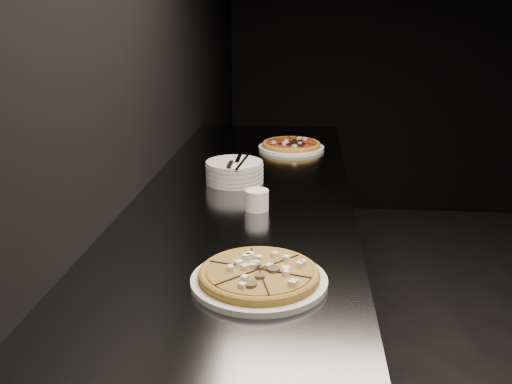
# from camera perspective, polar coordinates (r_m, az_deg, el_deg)

# --- Properties ---
(wall_left) EXTENTS (0.02, 5.00, 2.80)m
(wall_left) POSITION_cam_1_polar(r_m,az_deg,el_deg) (1.96, -12.48, 13.45)
(wall_left) COLOR black
(wall_left) RESTS_ON floor
(counter) EXTENTS (0.74, 2.44, 0.92)m
(counter) POSITION_cam_1_polar(r_m,az_deg,el_deg) (2.16, -1.15, -11.96)
(counter) COLOR #56595D
(counter) RESTS_ON floor
(pizza_mushroom) EXTENTS (0.35, 0.35, 0.04)m
(pizza_mushroom) POSITION_cam_1_polar(r_m,az_deg,el_deg) (1.36, 0.31, -8.40)
(pizza_mushroom) COLOR white
(pizza_mushroom) RESTS_ON counter
(pizza_tomato) EXTENTS (0.35, 0.35, 0.03)m
(pizza_tomato) POSITION_cam_1_polar(r_m,az_deg,el_deg) (2.62, 3.55, 4.68)
(pizza_tomato) COLOR white
(pizza_tomato) RESTS_ON counter
(plate_stack) EXTENTS (0.21, 0.21, 0.08)m
(plate_stack) POSITION_cam_1_polar(r_m,az_deg,el_deg) (2.12, -2.16, 2.04)
(plate_stack) COLOR white
(plate_stack) RESTS_ON counter
(cutlery) EXTENTS (0.08, 0.22, 0.01)m
(cutlery) POSITION_cam_1_polar(r_m,az_deg,el_deg) (2.09, -2.00, 3.03)
(cutlery) COLOR silver
(cutlery) RESTS_ON plate_stack
(ramekin) EXTENTS (0.08, 0.08, 0.07)m
(ramekin) POSITION_cam_1_polar(r_m,az_deg,el_deg) (1.82, 0.08, -0.74)
(ramekin) COLOR white
(ramekin) RESTS_ON counter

